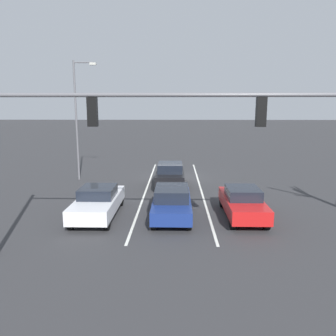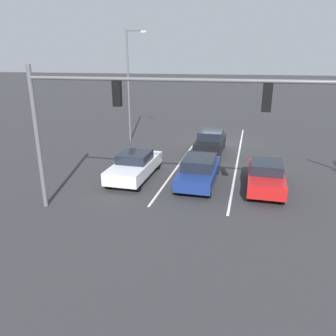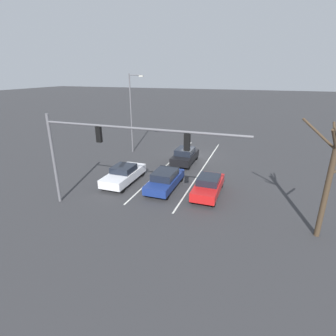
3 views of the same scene
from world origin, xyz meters
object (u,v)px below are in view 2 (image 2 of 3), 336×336
(car_navy_midlane_front, at_px, (199,170))
(street_lamp_right_shoulder, at_px, (130,80))
(traffic_signal_gantry, at_px, (125,108))
(car_black_midlane_second, at_px, (210,141))
(car_red_leftlane_front, at_px, (266,175))
(car_white_rightlane_front, at_px, (135,165))

(car_navy_midlane_front, relative_size, street_lamp_right_shoulder, 0.55)
(traffic_signal_gantry, bearing_deg, street_lamp_right_shoulder, -70.25)
(car_black_midlane_second, xyz_separation_m, street_lamp_right_shoulder, (6.63, -1.95, 4.01))
(car_navy_midlane_front, relative_size, car_black_midlane_second, 1.09)
(car_red_leftlane_front, xyz_separation_m, car_black_midlane_second, (3.61, -6.30, 0.06))
(car_white_rightlane_front, bearing_deg, car_navy_midlane_front, -179.23)
(car_white_rightlane_front, bearing_deg, car_black_midlane_second, -118.13)
(car_black_midlane_second, bearing_deg, car_white_rightlane_front, 61.87)
(car_navy_midlane_front, distance_m, street_lamp_right_shoulder, 11.46)
(car_navy_midlane_front, relative_size, car_red_leftlane_front, 1.04)
(car_white_rightlane_front, bearing_deg, street_lamp_right_shoulder, -68.66)
(street_lamp_right_shoulder, bearing_deg, car_white_rightlane_front, 111.34)
(car_black_midlane_second, distance_m, traffic_signal_gantry, 11.63)
(car_red_leftlane_front, distance_m, car_black_midlane_second, 7.27)
(car_white_rightlane_front, height_order, car_navy_midlane_front, same)
(street_lamp_right_shoulder, bearing_deg, traffic_signal_gantry, 109.75)
(car_red_leftlane_front, bearing_deg, car_white_rightlane_front, 0.36)
(car_white_rightlane_front, distance_m, traffic_signal_gantry, 6.03)
(car_white_rightlane_front, relative_size, car_red_leftlane_front, 1.06)
(car_red_leftlane_front, relative_size, street_lamp_right_shoulder, 0.53)
(car_navy_midlane_front, relative_size, traffic_signal_gantry, 0.37)
(street_lamp_right_shoulder, bearing_deg, car_red_leftlane_front, 141.15)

